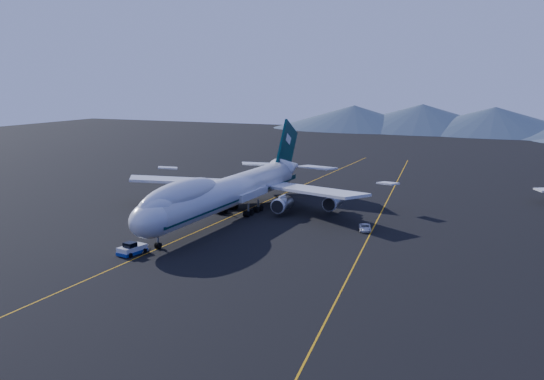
% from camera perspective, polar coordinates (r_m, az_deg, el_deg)
% --- Properties ---
extents(ground, '(500.00, 500.00, 0.00)m').
position_cam_1_polar(ground, '(131.25, -4.07, -2.61)').
color(ground, black).
rests_on(ground, ground).
extents(taxiway_line_main, '(0.25, 220.00, 0.01)m').
position_cam_1_polar(taxiway_line_main, '(131.25, -4.07, -2.60)').
color(taxiway_line_main, '#C6860B').
rests_on(taxiway_line_main, ground).
extents(taxiway_line_side, '(28.08, 198.09, 0.01)m').
position_cam_1_polar(taxiway_line_side, '(129.78, 9.84, -2.88)').
color(taxiway_line_side, '#C6860B').
rests_on(taxiway_line_side, ground).
extents(boeing_747, '(59.62, 72.43, 19.37)m').
position_cam_1_polar(boeing_747, '(130.10, -4.10, -0.11)').
color(boeing_747, silver).
rests_on(boeing_747, ground).
extents(pushback_tug, '(3.57, 5.46, 2.23)m').
position_cam_1_polar(pushback_tug, '(106.77, -13.03, -5.53)').
color(pushback_tug, silver).
rests_on(pushback_tug, ground).
extents(service_van, '(3.63, 5.27, 1.34)m').
position_cam_1_polar(service_van, '(120.91, 8.76, -3.51)').
color(service_van, silver).
rests_on(service_van, ground).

